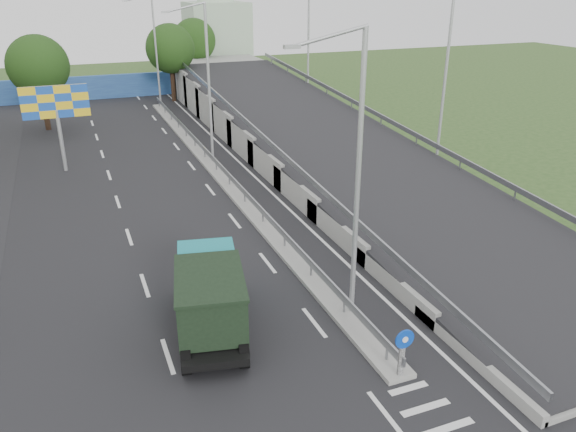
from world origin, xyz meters
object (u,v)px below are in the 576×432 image
lamp_post_mid (206,76)px  church (217,34)px  dump_truck (210,295)px  lamp_post_near (354,166)px  sign_bollard (402,352)px  lamp_post_far (154,45)px  billboard (56,107)px

lamp_post_mid → church: bearing=73.8°
church → lamp_post_mid: bearing=-106.2°
dump_truck → lamp_post_near: bearing=-0.6°
sign_bollard → lamp_post_far: lamp_post_far is taller
lamp_post_mid → lamp_post_far: size_ratio=1.00×
lamp_post_far → billboard: size_ratio=1.83×
sign_bollard → billboard: billboard is taller
lamp_post_far → sign_bollard: bearing=-90.1°
lamp_post_mid → lamp_post_far: same height
sign_bollard → billboard: bearing=109.2°
lamp_post_near → lamp_post_far: bearing=90.0°
lamp_post_near → lamp_post_mid: same height
lamp_post_near → church: church is taller
lamp_post_near → billboard: size_ratio=1.83×
lamp_post_near → lamp_post_far: same height
lamp_post_far → billboard: bearing=-116.8°
sign_bollard → lamp_post_near: (0.11, 3.83, 4.77)m
church → dump_truck: 55.12m
billboard → dump_truck: bearing=-78.5°
lamp_post_mid → church: size_ratio=0.73×
sign_bollard → billboard: 27.53m
billboard → sign_bollard: bearing=-70.8°
billboard → church: bearing=59.3°
lamp_post_mid → sign_bollard: bearing=-90.3°
lamp_post_near → lamp_post_mid: bearing=90.0°
lamp_post_mid → dump_truck: lamp_post_mid is taller
sign_bollard → billboard: size_ratio=0.30×
sign_bollard → lamp_post_far: size_ratio=0.17×
dump_truck → church: bearing=85.9°
church → billboard: size_ratio=2.51×
lamp_post_mid → billboard: bearing=167.6°
church → sign_bollard: bearing=-99.8°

